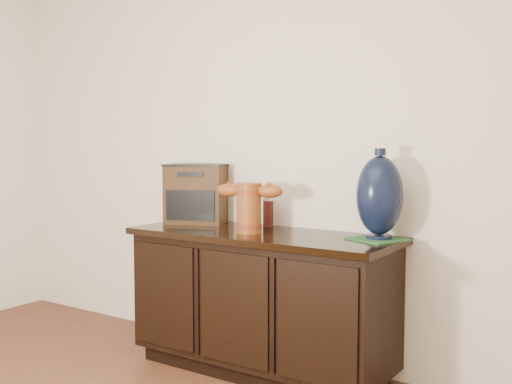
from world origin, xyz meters
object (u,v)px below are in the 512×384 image
Objects in this scene: sideboard at (261,300)px; spray_can at (268,212)px; terracotta_vessel at (249,205)px; lamp_base at (380,196)px; tv_radio at (197,193)px.

sideboard is 8.41× the size of spray_can.
terracotta_vessel is 0.27m from spray_can.
lamp_base is (0.66, 0.16, 0.07)m from terracotta_vessel.
terracotta_vessel is at bearing -42.70° from tv_radio.
lamp_base reaches higher than sideboard.
spray_can is at bearing 113.35° from sideboard.
lamp_base is at bearing -23.92° from tv_radio.
sideboard is at bearing 39.23° from terracotta_vessel.
tv_radio is at bearing 166.83° from sideboard.
tv_radio is at bearing 178.79° from lamp_base.
tv_radio is (-0.50, 0.18, 0.03)m from terracotta_vessel.
tv_radio is 0.47m from spray_can.
tv_radio is 1.16m from lamp_base.
terracotta_vessel reaches higher than spray_can.
sideboard is at bearing -170.55° from lamp_base.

